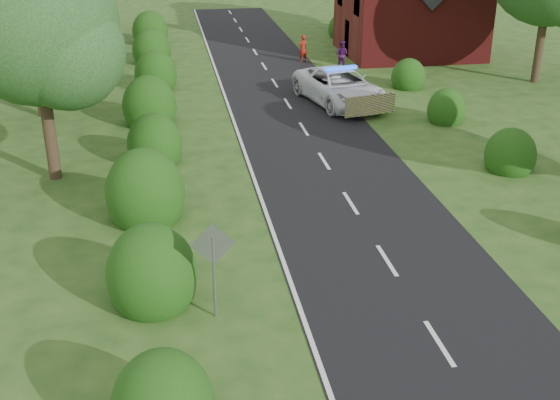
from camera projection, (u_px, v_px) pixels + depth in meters
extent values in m
plane|color=#264B19|center=(439.00, 344.00, 16.21)|extent=(120.00, 120.00, 0.00)
cube|color=black|center=(308.00, 136.00, 29.72)|extent=(6.00, 70.00, 0.02)
cube|color=white|center=(439.00, 343.00, 16.20)|extent=(0.12, 1.80, 0.01)
cube|color=white|center=(387.00, 260.00, 19.80)|extent=(0.12, 1.80, 0.01)
cube|color=white|center=(351.00, 203.00, 23.41)|extent=(0.12, 1.80, 0.01)
cube|color=white|center=(324.00, 161.00, 27.01)|extent=(0.12, 1.80, 0.01)
cube|color=white|center=(304.00, 129.00, 30.61)|extent=(0.12, 1.80, 0.01)
cube|color=white|center=(288.00, 104.00, 34.22)|extent=(0.12, 1.80, 0.01)
cube|color=white|center=(275.00, 83.00, 37.82)|extent=(0.12, 1.80, 0.01)
cube|color=white|center=(264.00, 66.00, 41.43)|extent=(0.12, 1.80, 0.01)
cube|color=white|center=(255.00, 52.00, 45.03)|extent=(0.12, 1.80, 0.01)
cube|color=white|center=(247.00, 40.00, 48.63)|extent=(0.12, 1.80, 0.01)
cube|color=white|center=(241.00, 29.00, 52.24)|extent=(0.12, 1.80, 0.01)
cube|color=white|center=(235.00, 20.00, 55.84)|extent=(0.12, 1.80, 0.01)
cube|color=white|center=(230.00, 12.00, 59.45)|extent=(0.12, 1.80, 0.01)
cube|color=white|center=(240.00, 140.00, 29.28)|extent=(0.12, 70.00, 0.01)
ellipsoid|color=#214911|center=(152.00, 275.00, 17.63)|extent=(2.30, 2.41, 2.70)
ellipsoid|color=#214911|center=(145.00, 194.00, 22.07)|extent=(2.50, 2.62, 3.00)
ellipsoid|color=#214911|center=(155.00, 145.00, 26.68)|extent=(2.10, 2.20, 2.50)
ellipsoid|color=#214911|center=(150.00, 107.00, 31.12)|extent=(2.40, 2.52, 2.80)
ellipsoid|color=#214911|center=(156.00, 75.00, 36.59)|extent=(2.20, 2.31, 2.60)
ellipsoid|color=#214911|center=(152.00, 51.00, 41.95)|extent=(2.30, 2.41, 2.70)
ellipsoid|color=#214911|center=(150.00, 32.00, 47.33)|extent=(2.40, 2.52, 2.80)
ellipsoid|color=#214911|center=(510.00, 155.00, 25.98)|extent=(1.90, 2.00, 2.10)
ellipsoid|color=#214911|center=(446.00, 110.00, 31.38)|extent=(1.70, 1.78, 2.00)
ellipsoid|color=#214911|center=(408.00, 77.00, 36.83)|extent=(1.80, 1.89, 2.00)
ellipsoid|color=#214911|center=(340.00, 29.00, 49.42)|extent=(1.70, 1.78, 2.00)
cylinder|color=#332316|center=(49.00, 126.00, 24.71)|extent=(0.44, 0.44, 3.96)
sphere|color=#1C3D18|center=(34.00, 22.00, 23.24)|extent=(5.60, 5.60, 5.60)
sphere|color=#427D37|center=(66.00, 52.00, 23.25)|extent=(3.92, 3.92, 3.92)
cylinder|color=#332316|center=(38.00, 76.00, 31.73)|extent=(0.44, 0.44, 3.74)
sphere|color=#427D37|center=(51.00, 20.00, 30.34)|extent=(3.92, 3.92, 3.92)
cylinder|color=#332316|center=(35.00, 26.00, 40.29)|extent=(0.44, 0.44, 4.84)
cylinder|color=#332316|center=(93.00, 4.00, 49.81)|extent=(0.44, 0.44, 4.18)
cylinder|color=#332316|center=(540.00, 41.00, 37.25)|extent=(0.44, 0.44, 4.40)
cylinder|color=#332316|center=(366.00, 3.00, 51.00)|extent=(0.44, 0.44, 3.96)
cylinder|color=gray|center=(214.00, 277.00, 16.81)|extent=(0.08, 0.08, 2.20)
cube|color=gray|center=(213.00, 244.00, 16.44)|extent=(1.06, 0.04, 1.06)
cube|color=maroon|center=(410.00, 9.00, 43.55)|extent=(8.00, 7.00, 5.50)
imported|color=white|center=(340.00, 87.00, 33.95)|extent=(4.03, 6.50, 1.68)
cube|color=yellow|center=(370.00, 105.00, 31.40)|extent=(2.46, 0.60, 0.92)
cube|color=blue|center=(341.00, 68.00, 33.57)|extent=(1.69, 0.64, 0.14)
imported|color=maroon|center=(303.00, 49.00, 42.17)|extent=(0.70, 0.60, 1.63)
imported|color=#47114C|center=(342.00, 55.00, 40.63)|extent=(1.00, 0.96, 1.63)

